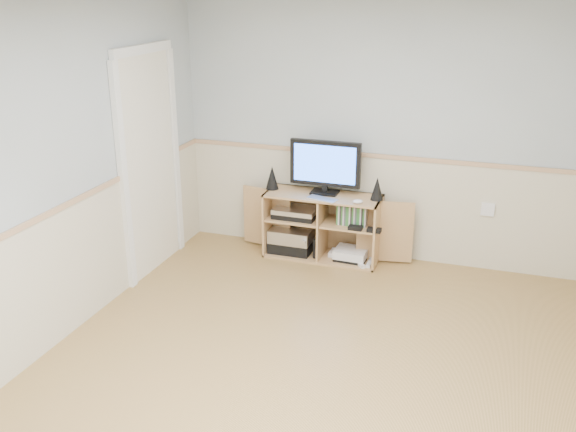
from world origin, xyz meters
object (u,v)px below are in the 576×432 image
at_px(media_cabinet, 324,224).
at_px(game_consoles, 350,254).
at_px(monitor, 325,165).
at_px(keyboard, 322,199).

bearing_deg(media_cabinet, game_consoles, -12.55).
distance_m(media_cabinet, monitor, 0.60).
bearing_deg(monitor, media_cabinet, 90.00).
distance_m(keyboard, game_consoles, 0.65).
height_order(media_cabinet, monitor, monitor).
relative_size(monitor, keyboard, 2.36).
relative_size(monitor, game_consoles, 1.53).
relative_size(media_cabinet, game_consoles, 3.88).
bearing_deg(game_consoles, media_cabinet, 167.45).
bearing_deg(game_consoles, keyboard, -153.80).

